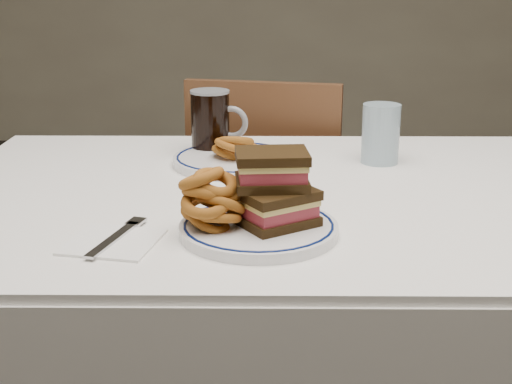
{
  "coord_description": "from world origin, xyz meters",
  "views": [
    {
      "loc": [
        -0.04,
        -1.22,
        1.13
      ],
      "look_at": [
        -0.05,
        -0.22,
        0.82
      ],
      "focal_mm": 50.0,
      "sensor_mm": 36.0,
      "label": 1
    }
  ],
  "objects_px": {
    "main_plate": "(259,228)",
    "far_plate": "(235,160)",
    "chair_far": "(270,217)",
    "reuben_sandwich": "(275,188)",
    "beer_mug": "(212,122)"
  },
  "relations": [
    {
      "from": "reuben_sandwich",
      "to": "far_plate",
      "type": "relative_size",
      "value": 0.53
    },
    {
      "from": "far_plate",
      "to": "chair_far",
      "type": "bearing_deg",
      "value": 80.71
    },
    {
      "from": "chair_far",
      "to": "far_plate",
      "type": "height_order",
      "value": "chair_far"
    },
    {
      "from": "main_plate",
      "to": "chair_far",
      "type": "bearing_deg",
      "value": 88.21
    },
    {
      "from": "main_plate",
      "to": "far_plate",
      "type": "bearing_deg",
      "value": 97.17
    },
    {
      "from": "chair_far",
      "to": "main_plate",
      "type": "relative_size",
      "value": 3.6
    },
    {
      "from": "chair_far",
      "to": "far_plate",
      "type": "bearing_deg",
      "value": -99.29
    },
    {
      "from": "main_plate",
      "to": "far_plate",
      "type": "height_order",
      "value": "far_plate"
    },
    {
      "from": "main_plate",
      "to": "beer_mug",
      "type": "bearing_deg",
      "value": 102.13
    },
    {
      "from": "reuben_sandwich",
      "to": "beer_mug",
      "type": "xyz_separation_m",
      "value": [
        -0.13,
        0.47,
        -0.0
      ]
    },
    {
      "from": "chair_far",
      "to": "beer_mug",
      "type": "bearing_deg",
      "value": -108.5
    },
    {
      "from": "reuben_sandwich",
      "to": "chair_far",
      "type": "bearing_deg",
      "value": 89.79
    },
    {
      "from": "far_plate",
      "to": "beer_mug",
      "type": "bearing_deg",
      "value": 122.78
    },
    {
      "from": "reuben_sandwich",
      "to": "beer_mug",
      "type": "height_order",
      "value": "beer_mug"
    },
    {
      "from": "reuben_sandwich",
      "to": "beer_mug",
      "type": "distance_m",
      "value": 0.49
    }
  ]
}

